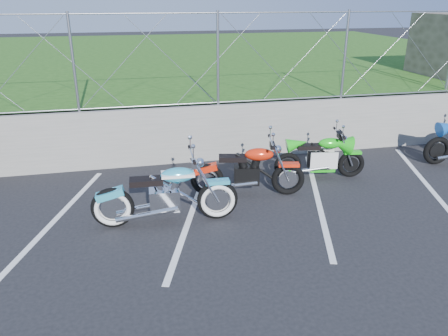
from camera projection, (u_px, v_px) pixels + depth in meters
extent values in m
plane|color=black|center=(202.00, 237.00, 6.92)|extent=(90.00, 90.00, 0.00)
cube|color=slate|center=(175.00, 135.00, 9.86)|extent=(30.00, 0.22, 1.30)
cube|color=#224C14|center=(148.00, 69.00, 18.95)|extent=(30.00, 20.00, 1.30)
cylinder|color=gray|center=(170.00, 13.00, 8.91)|extent=(28.00, 0.03, 0.03)
cylinder|color=gray|center=(174.00, 104.00, 9.61)|extent=(28.00, 0.03, 0.03)
cube|color=silver|center=(52.00, 224.00, 7.34)|extent=(1.49, 4.31, 0.01)
cube|color=silver|center=(193.00, 209.00, 7.83)|extent=(1.49, 4.31, 0.01)
cube|color=silver|center=(317.00, 197.00, 8.32)|extent=(1.49, 4.31, 0.01)
cube|color=silver|center=(428.00, 186.00, 8.80)|extent=(1.49, 4.31, 0.01)
torus|color=black|center=(113.00, 208.00, 7.11)|extent=(0.71, 0.15, 0.71)
torus|color=black|center=(217.00, 200.00, 7.40)|extent=(0.71, 0.15, 0.71)
cube|color=silver|center=(165.00, 200.00, 7.22)|extent=(0.50, 0.32, 0.36)
ellipsoid|color=teal|center=(178.00, 175.00, 7.11)|extent=(0.58, 0.29, 0.25)
cube|color=black|center=(146.00, 181.00, 7.05)|extent=(0.55, 0.28, 0.10)
cube|color=teal|center=(217.00, 182.00, 7.27)|extent=(0.41, 0.18, 0.06)
cylinder|color=silver|center=(192.00, 154.00, 7.02)|extent=(0.06, 0.77, 0.03)
torus|color=black|center=(207.00, 179.00, 8.30)|extent=(0.65, 0.24, 0.64)
torus|color=black|center=(288.00, 179.00, 8.32)|extent=(0.65, 0.24, 0.64)
cube|color=black|center=(247.00, 175.00, 8.28)|extent=(0.52, 0.38, 0.35)
ellipsoid|color=red|center=(259.00, 154.00, 8.13)|extent=(0.58, 0.36, 0.24)
cube|color=black|center=(233.00, 158.00, 8.15)|extent=(0.55, 0.35, 0.09)
cube|color=red|center=(289.00, 165.00, 8.21)|extent=(0.41, 0.23, 0.06)
cylinder|color=silver|center=(271.00, 142.00, 8.04)|extent=(0.18, 0.73, 0.03)
torus|color=black|center=(288.00, 166.00, 9.08)|extent=(0.58, 0.19, 0.57)
torus|color=black|center=(351.00, 164.00, 9.16)|extent=(0.58, 0.19, 0.57)
cube|color=black|center=(319.00, 161.00, 9.09)|extent=(0.47, 0.33, 0.32)
ellipsoid|color=#1AC218|center=(330.00, 143.00, 8.96)|extent=(0.53, 0.31, 0.22)
cube|color=black|center=(308.00, 147.00, 8.96)|extent=(0.50, 0.30, 0.09)
cube|color=#1AC218|center=(352.00, 152.00, 9.06)|extent=(0.38, 0.20, 0.06)
cylinder|color=silver|center=(339.00, 133.00, 8.89)|extent=(0.13, 0.68, 0.03)
torus|color=black|center=(437.00, 151.00, 9.85)|extent=(0.66, 0.17, 0.65)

